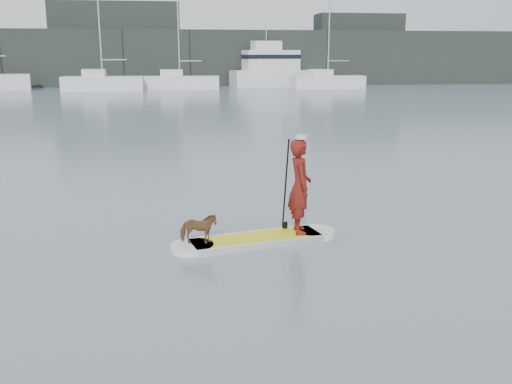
{
  "coord_description": "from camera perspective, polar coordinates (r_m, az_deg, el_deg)",
  "views": [
    {
      "loc": [
        -4.22,
        -13.43,
        3.52
      ],
      "look_at": [
        -2.71,
        -3.2,
        1.0
      ],
      "focal_mm": 40.0,
      "sensor_mm": 36.0,
      "label": 1
    }
  ],
  "objects": [
    {
      "name": "sailboat_e",
      "position": [
        59.52,
        7.12,
        10.96
      ],
      "size": [
        7.55,
        2.97,
        10.71
      ],
      "rotation": [
        0.0,
        0.0,
        0.08
      ],
      "color": "silver",
      "rests_on": "ground"
    },
    {
      "name": "ground",
      "position": [
        14.51,
        8.79,
        -0.5
      ],
      "size": [
        140.0,
        140.0,
        0.0
      ],
      "primitive_type": "plane",
      "color": "slate",
      "rests_on": "ground"
    },
    {
      "name": "shore_mass",
      "position": [
        66.56,
        -4.9,
        13.22
      ],
      "size": [
        90.0,
        6.0,
        6.0
      ],
      "primitive_type": "cube",
      "color": "black",
      "rests_on": "ground"
    },
    {
      "name": "dog",
      "position": [
        10.47,
        -5.79,
        -3.68
      ],
      "size": [
        0.69,
        0.35,
        0.57
      ],
      "primitive_type": "imported",
      "rotation": [
        0.0,
        0.0,
        1.51
      ],
      "color": "brown",
      "rests_on": "paddleboard"
    },
    {
      "name": "shore_building_west",
      "position": [
        67.68,
        -13.72,
        14.17
      ],
      "size": [
        14.0,
        4.0,
        9.0
      ],
      "primitive_type": "cube",
      "color": "black",
      "rests_on": "ground"
    },
    {
      "name": "shore_building_east",
      "position": [
        71.0,
        10.14,
        13.89
      ],
      "size": [
        10.0,
        4.0,
        8.0
      ],
      "primitive_type": "cube",
      "color": "black",
      "rests_on": "ground"
    },
    {
      "name": "motor_yacht_a",
      "position": [
        62.89,
        2.0,
        12.12
      ],
      "size": [
        10.92,
        4.89,
        6.32
      ],
      "rotation": [
        0.0,
        0.0,
        0.16
      ],
      "color": "silver",
      "rests_on": "ground"
    },
    {
      "name": "paddleboard",
      "position": [
        10.9,
        -0.0,
        -4.81
      ],
      "size": [
        3.24,
        1.33,
        0.12
      ],
      "rotation": [
        0.0,
        0.0,
        0.21
      ],
      "color": "yellow",
      "rests_on": "ground"
    },
    {
      "name": "sailboat_c",
      "position": [
        57.66,
        -15.13,
        10.55
      ],
      "size": [
        7.58,
        2.53,
        10.88
      ],
      "rotation": [
        0.0,
        0.0,
        0.0
      ],
      "color": "silver",
      "rests_on": "ground"
    },
    {
      "name": "white_cap",
      "position": [
        10.79,
        4.5,
        5.5
      ],
      "size": [
        0.22,
        0.22,
        0.07
      ],
      "primitive_type": "cylinder",
      "color": "silver",
      "rests_on": "paddler"
    },
    {
      "name": "sailboat_d",
      "position": [
        58.63,
        -7.69,
        10.95
      ],
      "size": [
        7.89,
        2.83,
        11.46
      ],
      "rotation": [
        0.0,
        0.0,
        -0.05
      ],
      "color": "silver",
      "rests_on": "ground"
    },
    {
      "name": "paddler",
      "position": [
        10.97,
        4.4,
        0.58
      ],
      "size": [
        0.47,
        0.69,
        1.83
      ],
      "primitive_type": "imported",
      "rotation": [
        0.0,
        0.0,
        1.53
      ],
      "color": "maroon",
      "rests_on": "paddleboard"
    },
    {
      "name": "paddle",
      "position": [
        11.21,
        2.96,
        -0.37
      ],
      "size": [
        0.1,
        0.3,
        2.0
      ],
      "rotation": [
        0.0,
        0.0,
        0.21
      ],
      "color": "black",
      "rests_on": "ground"
    }
  ]
}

